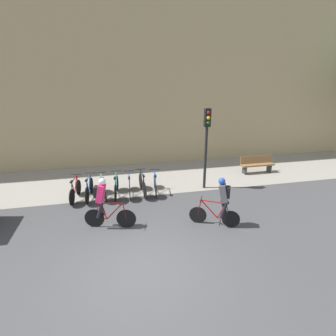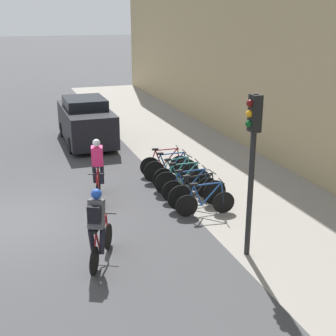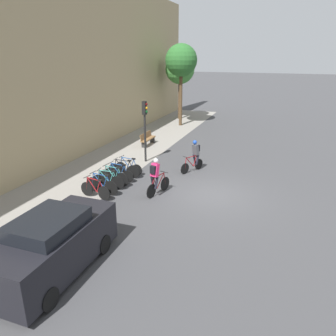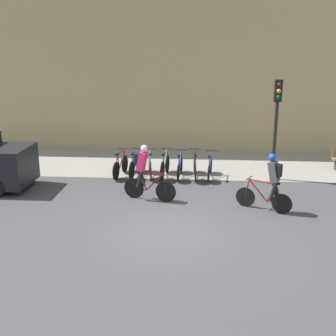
# 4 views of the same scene
# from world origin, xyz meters

# --- Properties ---
(ground) EXTENTS (200.00, 200.00, 0.00)m
(ground) POSITION_xyz_m (0.00, 0.00, 0.00)
(ground) COLOR #3D3D3F
(kerb_strip) EXTENTS (44.00, 4.50, 0.01)m
(kerb_strip) POSITION_xyz_m (0.00, 6.75, 0.00)
(kerb_strip) COLOR gray
(kerb_strip) RESTS_ON ground
(building_facade) EXTENTS (44.00, 0.60, 10.88)m
(building_facade) POSITION_xyz_m (0.00, 9.30, 5.44)
(building_facade) COLOR tan
(building_facade) RESTS_ON ground
(cyclist_pink) EXTENTS (1.69, 0.60, 1.77)m
(cyclist_pink) POSITION_xyz_m (-0.95, 2.36, 0.95)
(cyclist_pink) COLOR black
(cyclist_pink) RESTS_ON ground
(cyclist_grey) EXTENTS (1.54, 0.82, 1.74)m
(cyclist_grey) POSITION_xyz_m (2.85, 1.62, 0.95)
(cyclist_grey) COLOR black
(cyclist_grey) RESTS_ON ground
(parked_bike_0) EXTENTS (0.46, 1.64, 0.97)m
(parked_bike_0) POSITION_xyz_m (-2.15, 4.80, 0.40)
(parked_bike_0) COLOR black
(parked_bike_0) RESTS_ON ground
(parked_bike_1) EXTENTS (0.46, 1.74, 0.98)m
(parked_bike_1) POSITION_xyz_m (-1.60, 4.80, 0.41)
(parked_bike_1) COLOR black
(parked_bike_1) RESTS_ON ground
(parked_bike_2) EXTENTS (0.46, 1.62, 0.98)m
(parked_bike_2) POSITION_xyz_m (-1.04, 4.80, 0.40)
(parked_bike_2) COLOR black
(parked_bike_2) RESTS_ON ground
(parked_bike_3) EXTENTS (0.46, 1.72, 0.99)m
(parked_bike_3) POSITION_xyz_m (-0.49, 4.80, 0.41)
(parked_bike_3) COLOR black
(parked_bike_3) RESTS_ON ground
(parked_bike_4) EXTENTS (0.46, 1.67, 0.95)m
(parked_bike_4) POSITION_xyz_m (0.07, 4.80, 0.39)
(parked_bike_4) COLOR black
(parked_bike_4) RESTS_ON ground
(parked_bike_5) EXTENTS (0.46, 1.76, 0.99)m
(parked_bike_5) POSITION_xyz_m (0.62, 4.80, 0.41)
(parked_bike_5) COLOR black
(parked_bike_5) RESTS_ON ground
(parked_bike_6) EXTENTS (0.46, 1.62, 0.94)m
(parked_bike_6) POSITION_xyz_m (1.17, 4.80, 0.38)
(parked_bike_6) COLOR black
(parked_bike_6) RESTS_ON ground
(traffic_light_pole) EXTENTS (0.26, 0.30, 3.58)m
(traffic_light_pole) POSITION_xyz_m (3.45, 4.81, 2.48)
(traffic_light_pole) COLOR black
(traffic_light_pole) RESTS_ON ground
(bench) EXTENTS (1.80, 0.44, 0.89)m
(bench) POSITION_xyz_m (6.87, 6.18, 0.47)
(bench) COLOR brown
(bench) RESTS_ON ground
(parked_car) EXTENTS (4.30, 1.84, 1.85)m
(parked_car) POSITION_xyz_m (-7.09, 3.08, 0.90)
(parked_car) COLOR black
(parked_car) RESTS_ON ground
(street_tree_0) EXTENTS (2.71, 2.71, 6.94)m
(street_tree_0) POSITION_xyz_m (14.08, 6.10, 5.52)
(street_tree_0) COLOR #4C3823
(street_tree_0) RESTS_ON ground
(street_tree_1) EXTENTS (2.76, 2.76, 6.09)m
(street_tree_1) POSITION_xyz_m (17.02, 7.17, 4.67)
(street_tree_1) COLOR #4C3823
(street_tree_1) RESTS_ON ground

